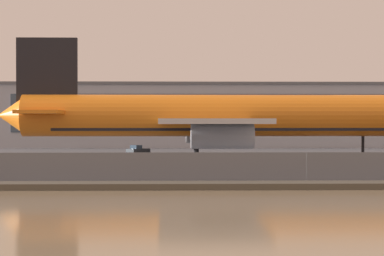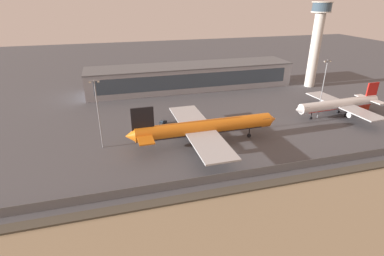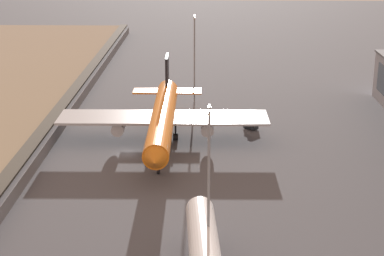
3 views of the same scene
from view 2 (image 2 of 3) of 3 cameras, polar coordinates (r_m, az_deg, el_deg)
name	(u,v)px [view 2 (image 2 of 3)]	position (r m, az deg, el deg)	size (l,w,h in m)	color
ground_plane	(228,150)	(96.15, 6.86, -4.23)	(500.00, 500.00, 0.00)	#4C4C51
shoreline_seawall	(258,186)	(80.31, 12.40, -10.71)	(320.00, 3.00, 0.50)	#474238
perimeter_fence	(250,173)	(83.02, 11.05, -8.44)	(280.00, 0.10, 2.63)	slate
cargo_jet_orange	(203,128)	(97.47, 2.14, 0.04)	(51.57, 44.09, 14.75)	orange
passenger_jet_white_red	(340,104)	(135.21, 26.37, 4.07)	(41.72, 35.69, 12.48)	white
baggage_tug	(163,123)	(114.18, -5.58, 1.02)	(3.37, 3.42, 1.80)	#1E2328
ops_van	(363,107)	(147.85, 29.79, 3.49)	(5.31, 2.39, 2.48)	red
control_tower	(317,38)	(170.49, 22.68, 15.54)	(10.10, 10.10, 44.64)	beige
terminal_building	(191,77)	(157.98, -0.16, 9.75)	(105.91, 19.87, 12.38)	#9EA3AD
apron_light_mast_apron_west	(323,87)	(126.82, 23.68, 7.23)	(3.20, 0.40, 23.13)	gray
apron_light_mast_apron_east	(98,111)	(96.53, -17.44, 3.03)	(3.20, 0.40, 22.32)	gray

